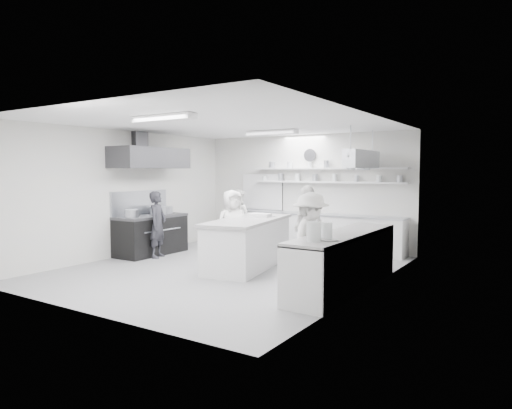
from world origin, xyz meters
The scene contains 27 objects.
floor centered at (0.00, 0.00, -0.01)m, with size 6.00×7.00×0.02m, color #969696.
ceiling centered at (0.00, 0.00, 3.01)m, with size 6.00×7.00×0.02m, color white.
wall_back centered at (0.00, 3.50, 1.50)m, with size 6.00×0.04×3.00m, color beige.
wall_front centered at (0.00, -3.50, 1.50)m, with size 6.00×0.04×3.00m, color beige.
wall_left centered at (-3.00, 0.00, 1.50)m, with size 0.04×7.00×3.00m, color beige.
wall_right centered at (3.00, 0.00, 1.50)m, with size 0.04×7.00×3.00m, color beige.
stove centered at (-2.60, 0.40, 0.45)m, with size 0.80×1.80×0.90m, color black.
exhaust_hood centered at (-2.60, 0.40, 2.35)m, with size 0.85×2.00×0.50m, color #3A3A3D.
back_counter centered at (0.30, 3.20, 0.46)m, with size 5.00×0.60×0.92m, color silver.
shelf_lower centered at (0.70, 3.37, 1.75)m, with size 4.20×0.26×0.04m, color silver.
shelf_upper centered at (0.70, 3.37, 2.10)m, with size 4.20×0.26×0.04m, color silver.
pass_through_window centered at (-1.30, 3.48, 1.45)m, with size 1.30×0.04×1.00m, color black.
wall_clock centered at (0.20, 3.46, 2.45)m, with size 0.32×0.32×0.05m, color white.
right_counter centered at (2.65, -0.20, 0.47)m, with size 0.74×3.30×0.94m, color silver.
pot_rack centered at (2.00, 2.40, 2.30)m, with size 0.30×1.60×0.40m, color #A8ACB4.
light_fixture_front centered at (0.00, -1.80, 2.94)m, with size 1.30×0.25×0.10m, color silver.
light_fixture_rear centered at (0.00, 1.80, 2.94)m, with size 1.30×0.25×0.10m, color silver.
prep_island centered at (0.23, 0.45, 0.49)m, with size 0.99×2.65×0.98m, color silver.
stove_pot centered at (-2.60, 0.67, 1.03)m, with size 0.44×0.44×0.24m, color #A8ACB4.
cook_stove centered at (-2.15, 0.18, 0.78)m, with size 0.57×0.37×1.56m, color #25252A.
cook_back centered at (-1.50, 2.55, 0.77)m, with size 0.75×0.58×1.54m, color white.
cook_island_left centered at (-0.31, 0.62, 0.81)m, with size 0.79×0.52×1.62m, color white.
cook_island_right centered at (1.27, 1.21, 0.87)m, with size 1.02×0.42×1.73m, color white.
cook_right centered at (2.21, -0.60, 0.84)m, with size 1.08×0.62×1.68m, color white.
bowl_island_a centered at (0.36, 1.11, 1.01)m, with size 0.24×0.24×0.06m, color #A8ACB4.
bowl_island_b centered at (0.00, 1.11, 1.01)m, with size 0.21×0.21×0.07m, color silver.
bowl_right centered at (2.81, -1.19, 0.97)m, with size 0.26×0.26×0.06m, color silver.
Camera 1 is at (5.65, -7.66, 2.04)m, focal length 32.51 mm.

